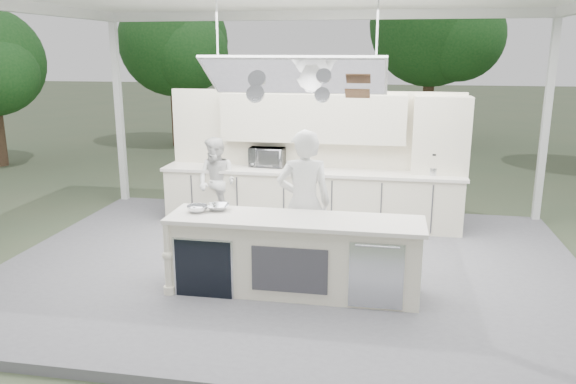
% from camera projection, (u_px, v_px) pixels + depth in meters
% --- Properties ---
extents(ground, '(90.00, 90.00, 0.00)m').
position_uv_depth(ground, '(291.00, 272.00, 7.90)').
color(ground, '#474E36').
rests_on(ground, ground).
extents(stage_deck, '(8.00, 6.00, 0.12)m').
position_uv_depth(stage_deck, '(291.00, 268.00, 7.88)').
color(stage_deck, slate).
rests_on(stage_deck, ground).
extents(demo_island, '(3.10, 0.79, 0.95)m').
position_uv_depth(demo_island, '(293.00, 255.00, 6.85)').
color(demo_island, '#EDE5C9').
rests_on(demo_island, stage_deck).
extents(back_counter, '(5.08, 0.72, 0.95)m').
position_uv_depth(back_counter, '(310.00, 197.00, 9.56)').
color(back_counter, '#EDE5C9').
rests_on(back_counter, stage_deck).
extents(back_wall_unit, '(5.05, 0.48, 2.25)m').
position_uv_depth(back_wall_unit, '(339.00, 139.00, 9.45)').
color(back_wall_unit, '#EDE5C9').
rests_on(back_wall_unit, stage_deck).
extents(tree_cluster, '(19.55, 9.40, 5.85)m').
position_uv_depth(tree_cluster, '(343.00, 41.00, 16.44)').
color(tree_cluster, brown).
rests_on(tree_cluster, ground).
extents(head_chef, '(0.79, 0.60, 1.94)m').
position_uv_depth(head_chef, '(304.00, 204.00, 7.29)').
color(head_chef, silver).
rests_on(head_chef, stage_deck).
extents(sous_chef, '(0.89, 0.80, 1.51)m').
position_uv_depth(sous_chef, '(217.00, 182.00, 9.43)').
color(sous_chef, silver).
rests_on(sous_chef, stage_deck).
extents(toaster_oven, '(0.63, 0.44, 0.33)m').
position_uv_depth(toaster_oven, '(268.00, 157.00, 9.71)').
color(toaster_oven, '#AFB1B6').
rests_on(toaster_oven, back_counter).
extents(bowl_large, '(0.35, 0.35, 0.07)m').
position_uv_depth(bowl_large, '(218.00, 207.00, 7.07)').
color(bowl_large, silver).
rests_on(bowl_large, demo_island).
extents(bowl_small, '(0.32, 0.32, 0.08)m').
position_uv_depth(bowl_small, '(197.00, 209.00, 6.98)').
color(bowl_small, silver).
rests_on(bowl_small, demo_island).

